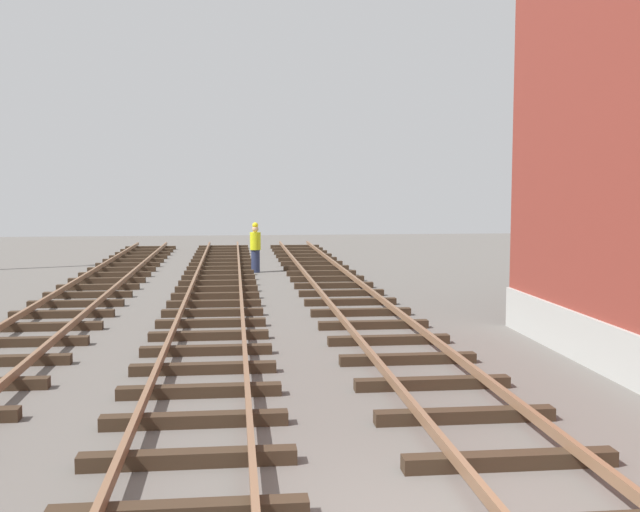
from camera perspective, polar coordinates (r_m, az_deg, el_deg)
The scene contains 1 object.
track_worker_foreground at distance 28.74m, azimuth -4.80°, elevation 0.62°, with size 0.40×0.40×1.87m.
Camera 1 is at (-2.01, -6.51, 3.22)m, focal length 43.26 mm.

